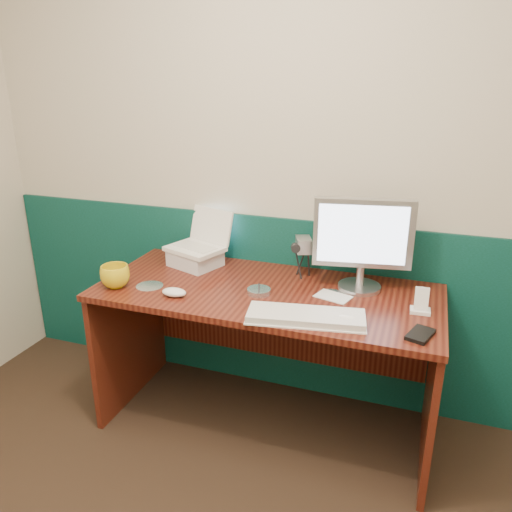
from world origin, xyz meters
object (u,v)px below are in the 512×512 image
at_px(keyboard, 306,317).
at_px(monitor, 363,244).
at_px(camcorder, 303,259).
at_px(mug, 115,276).
at_px(desk, 266,359).
at_px(laptop, 194,230).

bearing_deg(keyboard, monitor, 58.47).
bearing_deg(camcorder, mug, -174.25).
distance_m(desk, laptop, 0.75).
bearing_deg(camcorder, monitor, -33.49).
bearing_deg(desk, mug, -163.53).
bearing_deg(monitor, camcorder, 158.71).
relative_size(desk, mug, 11.68).
bearing_deg(laptop, mug, -102.06).
xyz_separation_m(desk, mug, (-0.69, -0.20, 0.43)).
xyz_separation_m(desk, keyboard, (0.25, -0.24, 0.39)).
bearing_deg(mug, desk, 16.47).
xyz_separation_m(desk, monitor, (0.41, 0.16, 0.60)).
relative_size(desk, camcorder, 8.94).
height_order(keyboard, mug, mug).
relative_size(desk, keyboard, 3.35).
relative_size(keyboard, mug, 3.49).
relative_size(desk, monitor, 3.59).
distance_m(monitor, keyboard, 0.48).
bearing_deg(keyboard, camcorder, 96.14).
relative_size(laptop, monitor, 0.61).
distance_m(keyboard, camcorder, 0.48).
height_order(desk, laptop, laptop).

